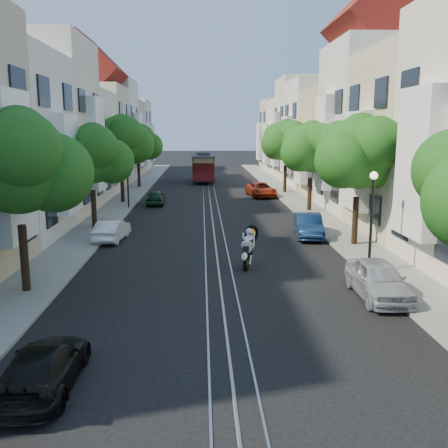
{
  "coord_description": "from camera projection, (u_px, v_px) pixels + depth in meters",
  "views": [
    {
      "loc": [
        -0.69,
        -15.96,
        5.96
      ],
      "look_at": [
        0.33,
        6.87,
        1.62
      ],
      "focal_mm": 40.0,
      "sensor_mm": 36.0,
      "label": 1
    }
  ],
  "objects": [
    {
      "name": "ground",
      "position": [
        210.0,
        198.0,
        44.29
      ],
      "size": [
        200.0,
        200.0,
        0.0
      ],
      "primitive_type": "plane",
      "color": "black",
      "rests_on": "ground"
    },
    {
      "name": "sidewalk_east",
      "position": [
        291.0,
        197.0,
        44.6
      ],
      "size": [
        2.5,
        80.0,
        0.12
      ],
      "primitive_type": "cube",
      "color": "gray",
      "rests_on": "ground"
    },
    {
      "name": "sidewalk_west",
      "position": [
        128.0,
        197.0,
        43.96
      ],
      "size": [
        2.5,
        80.0,
        0.12
      ],
      "primitive_type": "cube",
      "color": "gray",
      "rests_on": "ground"
    },
    {
      "name": "rail_left",
      "position": [
        204.0,
        198.0,
        44.26
      ],
      "size": [
        0.06,
        80.0,
        0.02
      ],
      "primitive_type": "cube",
      "color": "gray",
      "rests_on": "ground"
    },
    {
      "name": "rail_slot",
      "position": [
        210.0,
        198.0,
        44.29
      ],
      "size": [
        0.06,
        80.0,
        0.02
      ],
      "primitive_type": "cube",
      "color": "gray",
      "rests_on": "ground"
    },
    {
      "name": "rail_right",
      "position": [
        216.0,
        198.0,
        44.31
      ],
      "size": [
        0.06,
        80.0,
        0.02
      ],
      "primitive_type": "cube",
      "color": "gray",
      "rests_on": "ground"
    },
    {
      "name": "lane_line",
      "position": [
        210.0,
        198.0,
        44.29
      ],
      "size": [
        0.08,
        80.0,
        0.01
      ],
      "primitive_type": "cube",
      "color": "tan",
      "rests_on": "ground"
    },
    {
      "name": "townhouses_east",
      "position": [
        345.0,
        138.0,
        43.76
      ],
      "size": [
        7.75,
        72.0,
        12.0
      ],
      "color": "beige",
      "rests_on": "ground"
    },
    {
      "name": "townhouses_west",
      "position": [
        71.0,
        140.0,
        42.74
      ],
      "size": [
        7.75,
        72.0,
        11.76
      ],
      "color": "silver",
      "rests_on": "ground"
    },
    {
      "name": "tree_e_b",
      "position": [
        360.0,
        154.0,
        25.05
      ],
      "size": [
        4.93,
        4.08,
        6.68
      ],
      "color": "black",
      "rests_on": "ground"
    },
    {
      "name": "tree_e_c",
      "position": [
        312.0,
        149.0,
        35.87
      ],
      "size": [
        4.84,
        3.99,
        6.52
      ],
      "color": "black",
      "rests_on": "ground"
    },
    {
      "name": "tree_e_d",
      "position": [
        286.0,
        141.0,
        46.62
      ],
      "size": [
        5.01,
        4.16,
        6.85
      ],
      "color": "black",
      "rests_on": "ground"
    },
    {
      "name": "tree_w_a",
      "position": [
        19.0,
        165.0,
        17.55
      ],
      "size": [
        4.93,
        4.08,
        6.68
      ],
      "color": "black",
      "rests_on": "ground"
    },
    {
      "name": "tree_w_b",
      "position": [
        92.0,
        156.0,
        29.39
      ],
      "size": [
        4.72,
        3.87,
        6.27
      ],
      "color": "black",
      "rests_on": "ground"
    },
    {
      "name": "tree_w_c",
      "position": [
        121.0,
        141.0,
        40.06
      ],
      "size": [
        5.13,
        4.28,
        7.09
      ],
      "color": "black",
      "rests_on": "ground"
    },
    {
      "name": "tree_w_d",
      "position": [
        138.0,
        143.0,
        50.95
      ],
      "size": [
        4.84,
        3.99,
        6.52
      ],
      "color": "black",
      "rests_on": "ground"
    },
    {
      "name": "lamp_east",
      "position": [
        372.0,
        207.0,
        20.48
      ],
      "size": [
        0.32,
        0.32,
        4.16
      ],
      "color": "black",
      "rests_on": "ground"
    },
    {
      "name": "lamp_west",
      "position": [
        127.0,
        171.0,
        37.6
      ],
      "size": [
        0.32,
        0.32,
        4.16
      ],
      "color": "black",
      "rests_on": "ground"
    },
    {
      "name": "sportbike_rider",
      "position": [
        248.0,
        245.0,
        21.81
      ],
      "size": [
        0.97,
        2.07,
        1.83
      ],
      "rotation": [
        0.0,
        0.0,
        -0.26
      ],
      "color": "black",
      "rests_on": "ground"
    },
    {
      "name": "cable_car",
      "position": [
        203.0,
        166.0,
        57.59
      ],
      "size": [
        2.57,
        8.18,
        3.14
      ],
      "rotation": [
        0.0,
        0.0,
        -0.0
      ],
      "color": "black",
      "rests_on": "ground"
    },
    {
      "name": "parked_car_e_near",
      "position": [
        378.0,
        279.0,
        17.85
      ],
      "size": [
        1.64,
        4.01,
        1.36
      ],
      "primitive_type": "imported",
      "rotation": [
        0.0,
        0.0,
        -0.01
      ],
      "color": "#A0A5AB",
      "rests_on": "ground"
    },
    {
      "name": "parked_car_e_mid",
      "position": [
        308.0,
        226.0,
        27.97
      ],
      "size": [
        1.8,
        4.11,
        1.31
      ],
      "primitive_type": "imported",
      "rotation": [
        0.0,
        0.0,
        -0.11
      ],
      "color": "#0E2347",
      "rests_on": "ground"
    },
    {
      "name": "parked_car_e_far",
      "position": [
        261.0,
        190.0,
        44.88
      ],
      "size": [
        2.63,
        4.82,
        1.28
      ],
      "primitive_type": "imported",
      "rotation": [
        0.0,
        0.0,
        0.11
      ],
      "color": "#99280D",
      "rests_on": "ground"
    },
    {
      "name": "parked_car_w_near",
      "position": [
        44.0,
        367.0,
        11.57
      ],
      "size": [
        1.54,
        3.78,
        1.1
      ],
      "primitive_type": "imported",
      "rotation": [
        0.0,
        0.0,
        3.14
      ],
      "color": "black",
      "rests_on": "ground"
    },
    {
      "name": "parked_car_w_mid",
      "position": [
        112.0,
        230.0,
        27.09
      ],
      "size": [
        1.58,
        3.63,
        1.16
      ],
      "primitive_type": "imported",
      "rotation": [
        0.0,
        0.0,
        3.04
      ],
      "color": "silver",
      "rests_on": "ground"
    },
    {
      "name": "parked_car_w_far",
      "position": [
        156.0,
        197.0,
        40.0
      ],
      "size": [
        1.48,
        3.5,
        1.18
      ],
      "primitive_type": "imported",
      "rotation": [
        0.0,
        0.0,
        3.17
      ],
      "color": "#16381D",
      "rests_on": "ground"
    }
  ]
}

